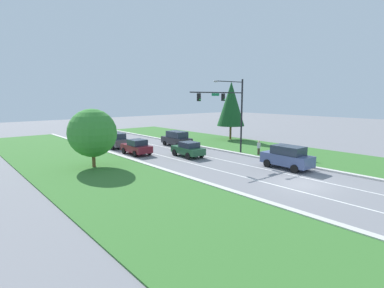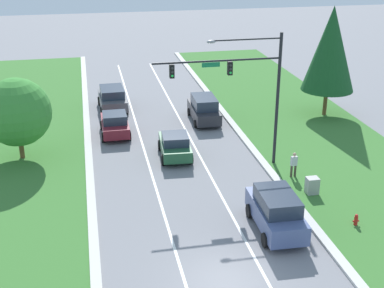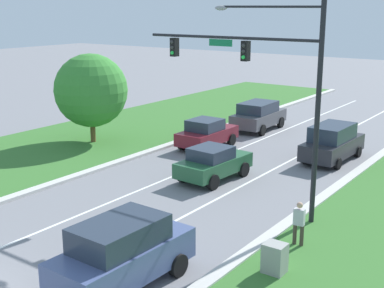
% 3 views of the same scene
% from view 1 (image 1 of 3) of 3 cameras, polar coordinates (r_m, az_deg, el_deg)
% --- Properties ---
extents(ground_plane, '(160.00, 160.00, 0.00)m').
position_cam_1_polar(ground_plane, '(24.75, 20.22, -7.17)').
color(ground_plane, slate).
extents(curb_strip_right, '(0.50, 90.00, 0.15)m').
position_cam_1_polar(curb_strip_right, '(29.67, 25.63, -4.72)').
color(curb_strip_right, beige).
rests_on(curb_strip_right, ground_plane).
extents(curb_strip_left, '(0.50, 90.00, 0.15)m').
position_cam_1_polar(curb_strip_left, '(20.18, 12.18, -10.23)').
color(curb_strip_left, beige).
rests_on(curb_strip_left, ground_plane).
extents(grass_verge_right, '(10.00, 90.00, 0.08)m').
position_cam_1_polar(grass_verge_right, '(34.45, 29.21, -3.24)').
color(grass_verge_right, '#38702D').
rests_on(grass_verge_right, ground_plane).
extents(grass_verge_left, '(10.00, 90.00, 0.08)m').
position_cam_1_polar(grass_verge_left, '(16.59, 0.69, -14.49)').
color(grass_verge_left, '#38702D').
rests_on(grass_verge_left, ground_plane).
extents(lane_stripe_inner_left, '(0.14, 81.00, 0.01)m').
position_cam_1_polar(lane_stripe_inner_left, '(23.25, 18.01, -8.08)').
color(lane_stripe_inner_left, white).
rests_on(lane_stripe_inner_left, ground_plane).
extents(lane_stripe_inner_right, '(0.14, 81.00, 0.01)m').
position_cam_1_polar(lane_stripe_inner_right, '(26.29, 22.17, -6.34)').
color(lane_stripe_inner_right, white).
rests_on(lane_stripe_inner_right, ground_plane).
extents(traffic_signal_mast, '(8.02, 0.41, 8.66)m').
position_cam_1_polar(traffic_signal_mast, '(34.01, 7.08, 7.37)').
color(traffic_signal_mast, black).
rests_on(traffic_signal_mast, ground_plane).
extents(slate_blue_suv, '(2.28, 4.78, 2.16)m').
position_cam_1_polar(slate_blue_suv, '(29.29, 17.67, -2.35)').
color(slate_blue_suv, '#475684').
rests_on(slate_blue_suv, ground_plane).
extents(graphite_suv, '(2.40, 4.78, 1.95)m').
position_cam_1_polar(graphite_suv, '(40.79, -14.57, 0.75)').
color(graphite_suv, '#4C4C51').
rests_on(graphite_suv, ground_plane).
extents(forest_sedan, '(2.27, 4.26, 1.69)m').
position_cam_1_polar(forest_sedan, '(33.46, -0.75, -0.98)').
color(forest_sedan, '#235633').
rests_on(forest_sedan, ground_plane).
extents(charcoal_suv, '(2.21, 4.84, 2.03)m').
position_cam_1_polar(charcoal_suv, '(40.75, -2.95, 1.03)').
color(charcoal_suv, '#28282D').
rests_on(charcoal_suv, ground_plane).
extents(burgundy_sedan, '(2.11, 4.21, 1.77)m').
position_cam_1_polar(burgundy_sedan, '(35.38, -10.51, -0.54)').
color(burgundy_sedan, maroon).
rests_on(burgundy_sedan, ground_plane).
extents(utility_cabinet, '(0.70, 0.60, 1.06)m').
position_cam_1_polar(utility_cabinet, '(34.02, 15.94, -1.73)').
color(utility_cabinet, '#9E9E99').
rests_on(utility_cabinet, ground_plane).
extents(pedestrian, '(0.40, 0.26, 1.69)m').
position_cam_1_polar(pedestrian, '(35.07, 12.60, -0.61)').
color(pedestrian, '#42382D').
rests_on(pedestrian, ground_plane).
extents(fire_hydrant, '(0.34, 0.20, 0.70)m').
position_cam_1_polar(fire_hydrant, '(32.86, 22.28, -2.76)').
color(fire_hydrant, red).
rests_on(fire_hydrant, ground_plane).
extents(conifer_near_right_tree, '(4.21, 4.21, 8.94)m').
position_cam_1_polar(conifer_near_right_tree, '(46.72, 7.44, 7.58)').
color(conifer_near_right_tree, brown).
rests_on(conifer_near_right_tree, ground_plane).
extents(oak_near_left_tree, '(4.51, 4.51, 5.58)m').
position_cam_1_polar(oak_near_left_tree, '(29.41, -18.45, 2.01)').
color(oak_near_left_tree, brown).
rests_on(oak_near_left_tree, ground_plane).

